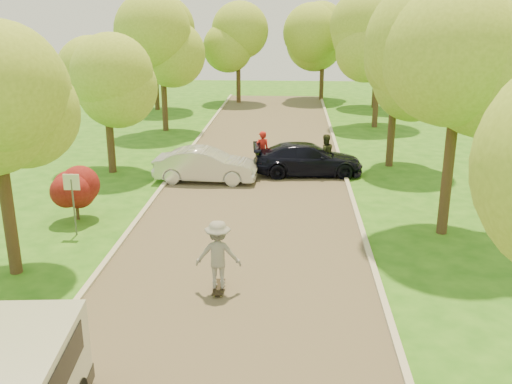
% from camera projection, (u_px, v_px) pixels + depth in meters
% --- Properties ---
extents(ground, '(100.00, 100.00, 0.00)m').
position_uv_depth(ground, '(232.00, 295.00, 15.48)').
color(ground, '#256016').
rests_on(ground, ground).
extents(road, '(8.00, 60.00, 0.01)m').
position_uv_depth(road, '(253.00, 201.00, 23.08)').
color(road, '#4C4438').
rests_on(road, ground).
extents(curb_left, '(0.18, 60.00, 0.12)m').
position_uv_depth(curb_left, '(154.00, 198.00, 23.31)').
color(curb_left, '#B2AD9E').
rests_on(curb_left, ground).
extents(curb_right, '(0.18, 60.00, 0.12)m').
position_uv_depth(curb_right, '(353.00, 202.00, 22.82)').
color(curb_right, '#B2AD9E').
rests_on(curb_right, ground).
extents(street_sign, '(0.55, 0.06, 2.17)m').
position_uv_depth(street_sign, '(72.00, 192.00, 19.16)').
color(street_sign, '#59595E').
rests_on(street_sign, ground).
extents(red_shrub, '(1.70, 1.70, 1.95)m').
position_uv_depth(red_shrub, '(75.00, 191.00, 20.76)').
color(red_shrub, '#382619').
rests_on(red_shrub, ground).
extents(tree_l_midb, '(4.30, 4.20, 6.62)m').
position_uv_depth(tree_l_midb, '(109.00, 75.00, 25.91)').
color(tree_l_midb, '#382619').
rests_on(tree_l_midb, ground).
extents(tree_l_far, '(4.92, 4.80, 7.79)m').
position_uv_depth(tree_l_far, '(165.00, 43.00, 35.13)').
color(tree_l_far, '#382619').
rests_on(tree_l_far, ground).
extents(tree_r_mida, '(5.13, 5.00, 7.95)m').
position_uv_depth(tree_r_mida, '(465.00, 71.00, 18.12)').
color(tree_r_mida, '#382619').
rests_on(tree_r_mida, ground).
extents(tree_r_midb, '(4.51, 4.40, 7.01)m').
position_uv_depth(tree_r_midb, '(400.00, 66.00, 26.91)').
color(tree_r_midb, '#382619').
rests_on(tree_r_midb, ground).
extents(tree_r_far, '(5.33, 5.20, 8.34)m').
position_uv_depth(tree_r_far, '(384.00, 36.00, 36.09)').
color(tree_r_far, '#382619').
rests_on(tree_r_far, ground).
extents(tree_bg_a, '(5.12, 5.00, 7.72)m').
position_uv_depth(tree_bg_a, '(157.00, 39.00, 42.93)').
color(tree_bg_a, '#382619').
rests_on(tree_bg_a, ground).
extents(tree_bg_b, '(5.12, 5.00, 7.95)m').
position_uv_depth(tree_bg_b, '(381.00, 36.00, 43.72)').
color(tree_bg_b, '#382619').
rests_on(tree_bg_b, ground).
extents(tree_bg_c, '(4.92, 4.80, 7.33)m').
position_uv_depth(tree_bg_c, '(241.00, 41.00, 46.46)').
color(tree_bg_c, '#382619').
rests_on(tree_bg_c, ground).
extents(tree_bg_d, '(5.12, 5.00, 7.72)m').
position_uv_depth(tree_bg_d, '(326.00, 36.00, 47.84)').
color(tree_bg_d, '#382619').
rests_on(tree_bg_d, ground).
extents(silver_sedan, '(4.65, 1.79, 1.51)m').
position_uv_depth(silver_sedan, '(206.00, 165.00, 25.59)').
color(silver_sedan, silver).
rests_on(silver_sedan, ground).
extents(dark_sedan, '(5.27, 2.48, 1.49)m').
position_uv_depth(dark_sedan, '(308.00, 159.00, 26.68)').
color(dark_sedan, black).
rests_on(dark_sedan, ground).
extents(longboard, '(0.30, 0.99, 0.12)m').
position_uv_depth(longboard, '(219.00, 287.00, 15.68)').
color(longboard, black).
rests_on(longboard, ground).
extents(skateboarder, '(1.26, 0.75, 1.92)m').
position_uv_depth(skateboarder, '(218.00, 255.00, 15.39)').
color(skateboarder, gray).
rests_on(skateboarder, longboard).
extents(person_striped, '(0.83, 0.71, 1.92)m').
position_uv_depth(person_striped, '(262.00, 151.00, 27.33)').
color(person_striped, red).
rests_on(person_striped, ground).
extents(person_olive, '(1.09, 0.96, 1.89)m').
position_uv_depth(person_olive, '(325.00, 154.00, 26.80)').
color(person_olive, '#2C311D').
rests_on(person_olive, ground).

